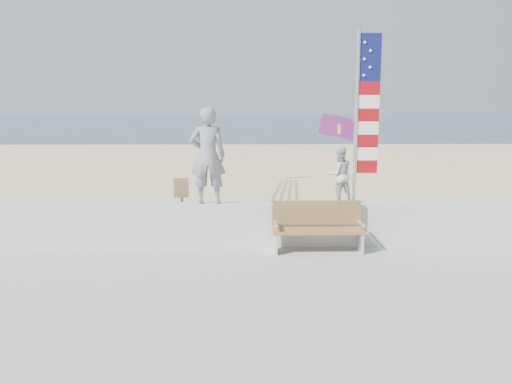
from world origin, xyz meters
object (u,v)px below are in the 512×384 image
at_px(adult, 208,156).
at_px(child, 339,175).
at_px(bench, 317,226).
at_px(flag, 363,110).

distance_m(adult, child, 2.73).
relative_size(adult, child, 1.68).
height_order(adult, child, adult).
bearing_deg(child, bench, 27.91).
height_order(child, flag, flag).
height_order(bench, flag, flag).
bearing_deg(adult, flag, 179.20).
bearing_deg(adult, bench, 167.59).
relative_size(child, flag, 0.34).
bearing_deg(flag, adult, 180.00).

